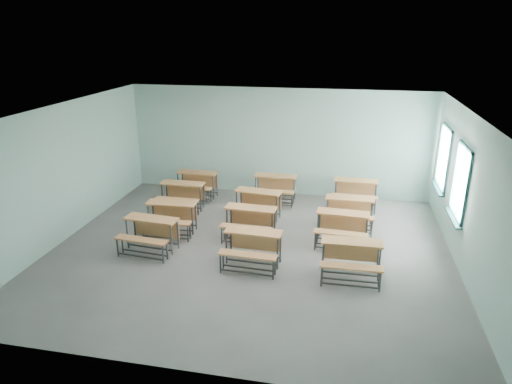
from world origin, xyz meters
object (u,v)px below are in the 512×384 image
(desk_unit_r0c1, at_px, (252,244))
(desk_unit_r2c2, at_px, (349,208))
(desk_unit_r0c0, at_px, (150,230))
(desk_unit_r3c2, at_px, (356,189))
(desk_unit_r2c1, at_px, (257,201))
(desk_unit_r0c2, at_px, (351,254))
(desk_unit_r1c1, at_px, (250,219))
(desk_unit_r1c0, at_px, (171,213))
(desk_unit_r1c2, at_px, (342,224))
(desk_unit_r3c0, at_px, (196,181))
(desk_unit_r2c0, at_px, (182,192))
(desk_unit_r3c1, at_px, (275,185))

(desk_unit_r0c1, distance_m, desk_unit_r2c2, 3.16)
(desk_unit_r0c0, bearing_deg, desk_unit_r3c2, 44.67)
(desk_unit_r0c1, distance_m, desk_unit_r2c1, 2.53)
(desk_unit_r0c2, distance_m, desk_unit_r1c1, 2.77)
(desk_unit_r2c2, bearing_deg, desk_unit_r1c1, -153.82)
(desk_unit_r0c0, bearing_deg, desk_unit_r1c0, 89.91)
(desk_unit_r1c1, distance_m, desk_unit_r1c2, 2.19)
(desk_unit_r1c1, bearing_deg, desk_unit_r3c0, 134.00)
(desk_unit_r2c2, bearing_deg, desk_unit_r1c0, -164.25)
(desk_unit_r1c2, bearing_deg, desk_unit_r3c0, 155.23)
(desk_unit_r1c2, bearing_deg, desk_unit_r0c0, -160.71)
(desk_unit_r2c0, bearing_deg, desk_unit_r0c2, -30.84)
(desk_unit_r0c2, xyz_separation_m, desk_unit_r3c2, (0.10, 4.02, 0.00))
(desk_unit_r0c2, relative_size, desk_unit_r3c0, 0.98)
(desk_unit_r0c2, bearing_deg, desk_unit_r2c0, 147.62)
(desk_unit_r1c0, relative_size, desk_unit_r3c0, 1.00)
(desk_unit_r2c2, xyz_separation_m, desk_unit_r3c0, (-4.51, 1.32, 0.00))
(desk_unit_r2c0, height_order, desk_unit_r2c1, same)
(desk_unit_r1c2, bearing_deg, desk_unit_r0c2, -78.51)
(desk_unit_r0c1, distance_m, desk_unit_r1c2, 2.34)
(desk_unit_r0c1, height_order, desk_unit_r2c2, same)
(desk_unit_r3c1, bearing_deg, desk_unit_r3c2, 0.94)
(desk_unit_r2c1, relative_size, desk_unit_r3c1, 1.08)
(desk_unit_r1c1, xyz_separation_m, desk_unit_r3c1, (0.19, 2.60, 0.00))
(desk_unit_r0c1, distance_m, desk_unit_r2c0, 3.76)
(desk_unit_r1c0, xyz_separation_m, desk_unit_r2c1, (1.92, 1.26, 0.00))
(desk_unit_r0c1, distance_m, desk_unit_r1c0, 2.63)
(desk_unit_r0c2, bearing_deg, desk_unit_r1c0, 162.09)
(desk_unit_r0c0, distance_m, desk_unit_r2c0, 2.53)
(desk_unit_r1c0, distance_m, desk_unit_r1c1, 1.98)
(desk_unit_r1c0, xyz_separation_m, desk_unit_r3c1, (2.17, 2.67, 0.00))
(desk_unit_r1c2, bearing_deg, desk_unit_r0c1, -138.83)
(desk_unit_r1c0, height_order, desk_unit_r3c1, same)
(desk_unit_r3c0, bearing_deg, desk_unit_r2c2, -12.86)
(desk_unit_r1c0, distance_m, desk_unit_r3c2, 5.23)
(desk_unit_r2c1, bearing_deg, desk_unit_r3c1, 87.79)
(desk_unit_r0c1, xyz_separation_m, desk_unit_r2c1, (-0.40, 2.50, 0.00))
(desk_unit_r3c1, distance_m, desk_unit_r3c2, 2.31)
(desk_unit_r0c1, xyz_separation_m, desk_unit_r2c2, (2.00, 2.45, 0.00))
(desk_unit_r0c2, height_order, desk_unit_r1c0, same)
(desk_unit_r2c0, height_order, desk_unit_r3c2, same)
(desk_unit_r1c2, xyz_separation_m, desk_unit_r2c0, (-4.43, 1.31, 0.00))
(desk_unit_r3c0, relative_size, desk_unit_r3c2, 1.01)
(desk_unit_r0c0, distance_m, desk_unit_r3c2, 5.90)
(desk_unit_r3c1, bearing_deg, desk_unit_r2c0, -154.18)
(desk_unit_r2c0, xyz_separation_m, desk_unit_r2c2, (4.59, -0.29, 0.00))
(desk_unit_r1c2, bearing_deg, desk_unit_r2c1, 157.97)
(desk_unit_r2c0, bearing_deg, desk_unit_r2c2, -3.19)
(desk_unit_r2c1, bearing_deg, desk_unit_r1c0, -138.80)
(desk_unit_r0c1, bearing_deg, desk_unit_r1c0, 154.44)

